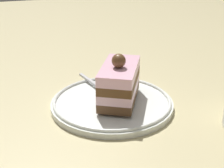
% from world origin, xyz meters
% --- Properties ---
extents(ground_plane, '(2.40, 2.40, 0.00)m').
position_xyz_m(ground_plane, '(0.00, 0.00, 0.00)').
color(ground_plane, tan).
extents(dessert_plate, '(0.23, 0.23, 0.02)m').
position_xyz_m(dessert_plate, '(0.02, -0.01, 0.01)').
color(dessert_plate, white).
rests_on(dessert_plate, ground_plane).
extents(cake_slice, '(0.11, 0.14, 0.09)m').
position_xyz_m(cake_slice, '(0.03, -0.02, 0.05)').
color(cake_slice, brown).
rests_on(cake_slice, dessert_plate).
extents(fork, '(0.04, 0.11, 0.00)m').
position_xyz_m(fork, '(0.01, 0.06, 0.02)').
color(fork, silver).
rests_on(fork, dessert_plate).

